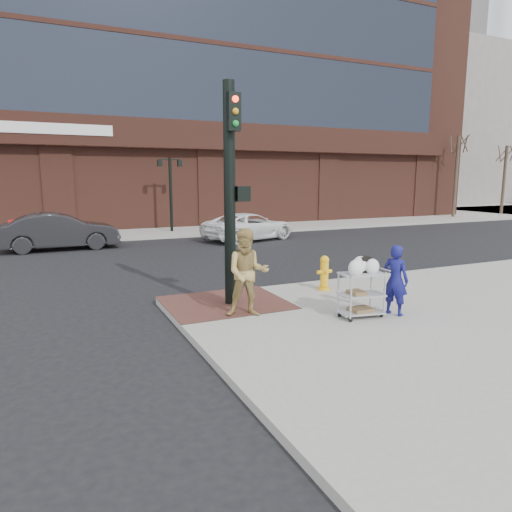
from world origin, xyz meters
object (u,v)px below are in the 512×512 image
traffic_signal_pole (231,188)px  pedestrian_tan (248,273)px  woman_blue (395,280)px  lamp_post (171,186)px  minivan_white (249,227)px  sedan_dark (60,231)px  utility_cart (361,290)px  fire_hydrant (324,272)px

traffic_signal_pole → pedestrian_tan: 2.03m
woman_blue → lamp_post: bearing=-22.6°
lamp_post → woman_blue: (0.38, -17.49, -1.71)m
lamp_post → minivan_white: (2.83, -4.22, -1.94)m
sedan_dark → woman_blue: bearing=-157.4°
minivan_white → utility_cart: size_ratio=3.81×
lamp_post → traffic_signal_pole: bearing=-99.2°
sedan_dark → minivan_white: 8.67m
woman_blue → pedestrian_tan: size_ratio=0.81×
pedestrian_tan → fire_hydrant: 3.06m
traffic_signal_pole → minivan_white: 12.40m
woman_blue → sedan_dark: bearing=0.3°
lamp_post → utility_cart: 17.45m
woman_blue → minivan_white: size_ratio=0.31×
pedestrian_tan → fire_hydrant: bearing=45.3°
lamp_post → pedestrian_tan: (-2.53, -16.26, -1.53)m
traffic_signal_pole → pedestrian_tan: size_ratio=2.67×
lamp_post → pedestrian_tan: size_ratio=2.14×
minivan_white → sedan_dark: bearing=67.9°
traffic_signal_pole → minivan_white: traffic_signal_pole is taller
pedestrian_tan → fire_hydrant: pedestrian_tan is taller
lamp_post → sedan_dark: size_ratio=0.83×
lamp_post → fire_hydrant: bearing=-89.2°
lamp_post → woman_blue: lamp_post is taller
woman_blue → pedestrian_tan: bearing=43.2°
traffic_signal_pole → sedan_dark: 12.24m
woman_blue → pedestrian_tan: (-2.90, 1.23, 0.17)m
woman_blue → traffic_signal_pole: bearing=27.8°
fire_hydrant → woman_blue: bearing=-86.5°
lamp_post → traffic_signal_pole: size_ratio=0.80×
pedestrian_tan → woman_blue: bearing=-2.4°
minivan_white → fire_hydrant: size_ratio=5.34×
sedan_dark → fire_hydrant: 12.87m
pedestrian_tan → fire_hydrant: (2.75, 1.26, -0.47)m
pedestrian_tan → utility_cart: 2.42m
pedestrian_tan → sedan_dark: pedestrian_tan is taller
woman_blue → utility_cart: 0.80m
utility_cart → sedan_dark: bearing=111.6°
woman_blue → sedan_dark: size_ratio=0.32×
woman_blue → pedestrian_tan: 3.16m
woman_blue → utility_cart: size_ratio=1.19×
fire_hydrant → traffic_signal_pole: bearing=-175.1°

